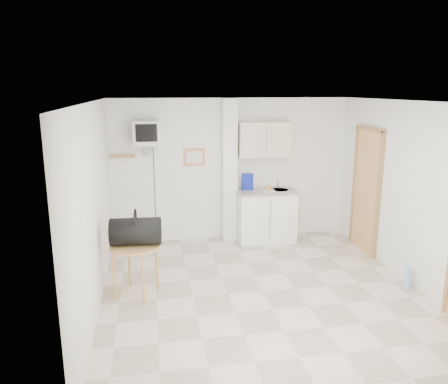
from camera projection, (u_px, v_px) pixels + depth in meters
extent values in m
plane|color=beige|center=(262.00, 291.00, 5.86)|extent=(4.50, 4.50, 0.00)
cube|color=white|center=(231.00, 170.00, 7.73)|extent=(4.20, 0.04, 2.50)
cube|color=white|center=(338.00, 273.00, 3.42)|extent=(4.20, 0.04, 2.50)
cube|color=white|center=(94.00, 209.00, 5.22)|extent=(0.04, 4.50, 2.50)
cube|color=white|center=(414.00, 195.00, 5.92)|extent=(0.04, 4.50, 2.50)
cube|color=white|center=(266.00, 102.00, 5.28)|extent=(4.20, 4.50, 0.04)
cube|color=white|center=(229.00, 171.00, 7.61)|extent=(0.25, 0.22, 2.50)
cube|color=#CF6A4F|center=(194.00, 157.00, 7.54)|extent=(0.36, 0.03, 0.30)
cube|color=silver|center=(195.00, 157.00, 7.53)|extent=(0.28, 0.01, 0.22)
cube|color=#AE7B43|center=(123.00, 156.00, 7.32)|extent=(0.40, 0.05, 0.06)
cube|color=white|center=(213.00, 187.00, 7.73)|extent=(0.15, 0.02, 0.08)
cylinder|color=#AE7B43|center=(114.00, 157.00, 7.24)|extent=(0.02, 0.08, 0.02)
cylinder|color=#AE7B43|center=(123.00, 157.00, 7.27)|extent=(0.02, 0.08, 0.02)
cylinder|color=#AE7B43|center=(132.00, 157.00, 7.29)|extent=(0.02, 0.08, 0.02)
cube|color=#A46E3D|center=(366.00, 192.00, 7.17)|extent=(0.04, 0.75, 2.00)
cube|color=brown|center=(366.00, 192.00, 7.17)|extent=(0.06, 0.87, 2.06)
cube|color=white|center=(266.00, 216.00, 7.75)|extent=(1.00, 0.55, 0.88)
cube|color=#A5998D|center=(266.00, 191.00, 7.64)|extent=(1.03, 0.58, 0.04)
cylinder|color=#B7B7BA|center=(280.00, 191.00, 7.68)|extent=(0.30, 0.30, 0.05)
cylinder|color=#B7B7BA|center=(278.00, 183.00, 7.79)|extent=(0.02, 0.02, 0.16)
cylinder|color=#B7B7BA|center=(279.00, 180.00, 7.72)|extent=(0.02, 0.13, 0.02)
cube|color=#BAAE95|center=(264.00, 139.00, 7.54)|extent=(0.90, 0.32, 0.60)
cube|color=#0E1993|center=(248.00, 182.00, 7.63)|extent=(0.19, 0.07, 0.29)
cylinder|color=white|center=(269.00, 191.00, 7.55)|extent=(0.22, 0.22, 0.01)
sphere|color=tan|center=(269.00, 188.00, 7.54)|extent=(0.11, 0.11, 0.11)
cube|color=slate|center=(147.00, 146.00, 7.22)|extent=(0.36, 0.32, 0.02)
cube|color=slate|center=(147.00, 150.00, 7.37)|extent=(0.10, 0.06, 0.20)
cube|color=#BCBCBF|center=(146.00, 133.00, 7.10)|extent=(0.44, 0.42, 0.40)
cube|color=black|center=(146.00, 133.00, 6.89)|extent=(0.34, 0.02, 0.28)
cylinder|color=black|center=(155.00, 194.00, 7.57)|extent=(0.01, 0.01, 1.73)
cylinder|color=#AE7B43|center=(135.00, 246.00, 5.63)|extent=(0.66, 0.66, 0.03)
cylinder|color=#AE7B43|center=(157.00, 267.00, 5.85)|extent=(0.04, 0.04, 0.66)
cylinder|color=#AE7B43|center=(129.00, 263.00, 5.96)|extent=(0.04, 0.04, 0.66)
cylinder|color=#AE7B43|center=(114.00, 275.00, 5.57)|extent=(0.04, 0.04, 0.66)
cylinder|color=#AE7B43|center=(143.00, 279.00, 5.46)|extent=(0.04, 0.04, 0.66)
cylinder|color=black|center=(136.00, 231.00, 5.60)|extent=(0.67, 0.40, 0.36)
torus|color=black|center=(135.00, 219.00, 5.56)|extent=(0.04, 0.27, 0.27)
cylinder|color=#90ACC8|center=(408.00, 278.00, 5.93)|extent=(0.11, 0.11, 0.28)
cylinder|color=#90ACC8|center=(409.00, 267.00, 5.90)|extent=(0.03, 0.03, 0.04)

